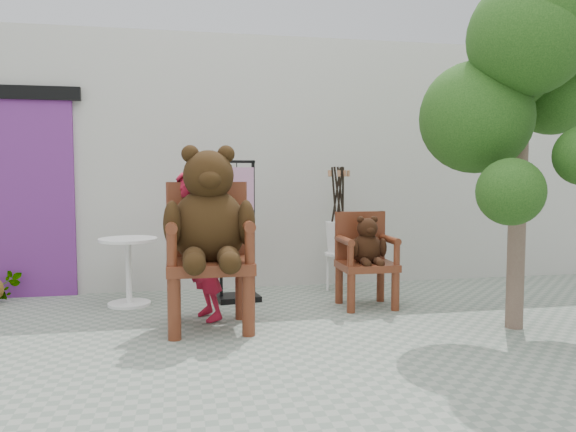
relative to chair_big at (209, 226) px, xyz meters
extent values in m
plane|color=gray|center=(1.00, -0.89, -0.91)|extent=(60.00, 60.00, 0.00)
cube|color=#B7B5AB|center=(1.00, 2.21, 0.59)|extent=(9.00, 1.00, 3.00)
cube|color=#652673|center=(-2.00, 1.69, 0.19)|extent=(1.20, 0.08, 2.20)
cube|color=black|center=(-2.00, 1.65, 1.34)|extent=(1.40, 0.06, 0.15)
cylinder|color=#512111|center=(-0.31, -0.29, -0.65)|extent=(0.11, 0.11, 0.52)
cylinder|color=#512111|center=(-0.31, 0.26, -0.65)|extent=(0.11, 0.11, 0.52)
cylinder|color=#512111|center=(0.31, -0.29, -0.65)|extent=(0.11, 0.11, 0.52)
cylinder|color=#512111|center=(0.31, 0.26, -0.65)|extent=(0.11, 0.11, 0.52)
cube|color=#512111|center=(0.00, -0.01, -0.34)|extent=(0.74, 0.68, 0.10)
cube|color=#512111|center=(0.00, 0.28, 0.04)|extent=(0.70, 0.10, 0.68)
cylinder|color=#512111|center=(-0.32, 0.28, 0.04)|extent=(0.10, 0.10, 0.68)
cylinder|color=#512111|center=(-0.32, -0.29, -0.14)|extent=(0.09, 0.09, 0.31)
cylinder|color=#512111|center=(-0.32, -0.01, 0.01)|extent=(0.10, 0.65, 0.10)
cylinder|color=#512111|center=(0.32, 0.28, 0.04)|extent=(0.10, 0.10, 0.68)
cylinder|color=#512111|center=(0.32, -0.29, -0.14)|extent=(0.09, 0.09, 0.31)
cylinder|color=#512111|center=(0.32, -0.01, 0.01)|extent=(0.10, 0.65, 0.10)
ellipsoid|color=black|center=(0.00, 0.02, -0.01)|extent=(0.66, 0.56, 0.70)
sphere|color=black|center=(0.00, -0.01, 0.44)|extent=(0.44, 0.44, 0.44)
ellipsoid|color=black|center=(0.00, -0.19, 0.41)|extent=(0.20, 0.16, 0.16)
sphere|color=black|center=(-0.15, 0.00, 0.63)|extent=(0.15, 0.15, 0.15)
sphere|color=black|center=(0.15, 0.00, 0.63)|extent=(0.15, 0.15, 0.15)
ellipsoid|color=black|center=(-0.31, -0.12, 0.04)|extent=(0.15, 0.22, 0.40)
ellipsoid|color=black|center=(-0.14, -0.28, -0.24)|extent=(0.19, 0.39, 0.19)
sphere|color=black|center=(-0.14, -0.43, -0.26)|extent=(0.19, 0.19, 0.19)
ellipsoid|color=black|center=(0.31, -0.12, 0.04)|extent=(0.15, 0.22, 0.40)
ellipsoid|color=black|center=(0.14, -0.28, -0.24)|extent=(0.19, 0.39, 0.19)
sphere|color=black|center=(0.14, -0.43, -0.26)|extent=(0.19, 0.19, 0.19)
cylinder|color=#512111|center=(1.40, 0.28, -0.72)|extent=(0.08, 0.08, 0.39)
cylinder|color=#512111|center=(1.40, 0.70, -0.72)|extent=(0.08, 0.08, 0.39)
cylinder|color=#512111|center=(1.86, 0.28, -0.72)|extent=(0.08, 0.08, 0.39)
cylinder|color=#512111|center=(1.86, 0.70, -0.72)|extent=(0.08, 0.08, 0.39)
cube|color=#512111|center=(1.63, 0.49, -0.49)|extent=(0.56, 0.51, 0.07)
cube|color=#512111|center=(1.63, 0.71, -0.19)|extent=(0.53, 0.07, 0.51)
cylinder|color=#512111|center=(1.39, 0.71, -0.19)|extent=(0.07, 0.07, 0.51)
cylinder|color=#512111|center=(1.39, 0.28, -0.33)|extent=(0.06, 0.06, 0.23)
cylinder|color=#512111|center=(1.39, 0.49, -0.22)|extent=(0.07, 0.48, 0.07)
cylinder|color=#512111|center=(1.87, 0.71, -0.19)|extent=(0.07, 0.07, 0.51)
cylinder|color=#512111|center=(1.87, 0.28, -0.33)|extent=(0.06, 0.06, 0.23)
cylinder|color=#512111|center=(1.87, 0.49, -0.22)|extent=(0.07, 0.48, 0.07)
ellipsoid|color=black|center=(1.63, 0.50, -0.32)|extent=(0.32, 0.27, 0.33)
sphere|color=black|center=(1.63, 0.48, -0.10)|extent=(0.21, 0.21, 0.21)
ellipsoid|color=black|center=(1.63, 0.40, -0.11)|extent=(0.09, 0.08, 0.08)
sphere|color=black|center=(1.56, 0.49, -0.01)|extent=(0.07, 0.07, 0.07)
sphere|color=black|center=(1.71, 0.49, -0.01)|extent=(0.07, 0.07, 0.07)
ellipsoid|color=black|center=(1.48, 0.43, -0.29)|extent=(0.07, 0.11, 0.19)
ellipsoid|color=black|center=(1.56, 0.36, -0.42)|extent=(0.09, 0.19, 0.09)
sphere|color=black|center=(1.56, 0.28, -0.43)|extent=(0.09, 0.09, 0.09)
ellipsoid|color=black|center=(1.78, 0.43, -0.29)|extent=(0.07, 0.11, 0.19)
ellipsoid|color=black|center=(1.70, 0.36, -0.42)|extent=(0.09, 0.19, 0.09)
sphere|color=black|center=(1.70, 0.28, -0.43)|extent=(0.09, 0.09, 0.09)
imported|color=maroon|center=(-0.08, 0.28, -0.21)|extent=(0.49, 0.59, 1.40)
cylinder|color=white|center=(-0.78, 1.04, -0.22)|extent=(0.60, 0.60, 0.03)
cylinder|color=white|center=(-0.78, 1.04, -0.56)|extent=(0.06, 0.06, 0.68)
cylinder|color=white|center=(-0.78, 1.04, -0.90)|extent=(0.44, 0.44, 0.03)
cube|color=black|center=(0.18, 1.02, -0.16)|extent=(0.03, 0.03, 1.50)
cube|color=black|center=(0.54, 1.07, -0.16)|extent=(0.03, 0.03, 1.50)
cube|color=black|center=(0.36, 1.04, 0.59)|extent=(0.40, 0.09, 0.03)
cube|color=black|center=(0.36, 1.04, -0.88)|extent=(0.49, 0.41, 0.06)
cube|color=#B87EA6|center=(0.36, 1.03, 0.27)|extent=(0.36, 0.09, 0.52)
cylinder|color=black|center=(0.36, 1.04, 0.56)|extent=(0.01, 0.01, 0.08)
cylinder|color=white|center=(1.56, 1.29, -0.47)|extent=(0.32, 0.32, 0.03)
cylinder|color=white|center=(1.65, 1.37, -0.69)|extent=(0.03, 0.03, 0.44)
cylinder|color=white|center=(1.48, 1.37, -0.69)|extent=(0.03, 0.03, 0.44)
cylinder|color=white|center=(1.48, 1.20, -0.69)|extent=(0.03, 0.03, 0.44)
cylinder|color=white|center=(1.65, 1.20, -0.69)|extent=(0.03, 0.03, 0.44)
cylinder|color=black|center=(1.54, 1.33, 0.14)|extent=(0.17, 0.11, 0.79)
cylinder|color=#9B6946|center=(1.50, 1.39, 0.46)|extent=(0.05, 0.04, 0.08)
cylinder|color=black|center=(1.55, 1.24, 0.14)|extent=(0.12, 0.05, 0.80)
cylinder|color=#9B6946|center=(1.54, 1.20, 0.46)|extent=(0.04, 0.04, 0.08)
cylinder|color=black|center=(1.51, 1.28, 0.14)|extent=(0.04, 0.19, 0.79)
cylinder|color=#9B6946|center=(1.45, 1.28, 0.46)|extent=(0.04, 0.05, 0.08)
cylinder|color=black|center=(1.59, 1.24, 0.14)|extent=(0.14, 0.09, 0.79)
cylinder|color=#9B6946|center=(1.61, 1.20, 0.46)|extent=(0.05, 0.04, 0.08)
cylinder|color=black|center=(1.58, 1.34, 0.14)|extent=(0.09, 0.05, 0.80)
cylinder|color=#9B6946|center=(1.59, 1.36, 0.46)|extent=(0.04, 0.04, 0.07)
cylinder|color=black|center=(1.61, 1.27, 0.14)|extent=(0.07, 0.18, 0.79)
cylinder|color=#9B6946|center=(1.67, 1.26, 0.46)|extent=(0.04, 0.05, 0.08)
cylinder|color=brown|center=(2.67, -0.51, 0.41)|extent=(0.15, 0.15, 2.65)
sphere|color=#14340E|center=(2.67, -0.78, 1.80)|extent=(0.97, 0.97, 0.97)
sphere|color=#14340E|center=(3.16, -0.47, 1.78)|extent=(0.97, 0.97, 0.97)
sphere|color=#14340E|center=(2.56, -0.74, 1.58)|extent=(0.97, 0.97, 0.97)
sphere|color=#14340E|center=(2.72, -0.27, 1.42)|extent=(0.75, 0.75, 0.75)
sphere|color=#14340E|center=(2.32, -0.39, 0.95)|extent=(0.98, 0.98, 0.98)
sphere|color=#14340E|center=(2.82, -0.67, 1.75)|extent=(0.69, 0.69, 0.69)
sphere|color=#14340E|center=(3.21, -0.19, 1.20)|extent=(0.75, 0.75, 0.75)
sphere|color=#14340E|center=(2.29, -0.99, 0.32)|extent=(0.53, 0.53, 0.53)
camera|label=1|loc=(-0.28, -4.94, 0.47)|focal=35.00mm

